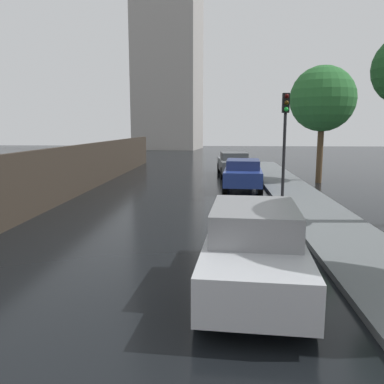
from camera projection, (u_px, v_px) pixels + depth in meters
name	position (u px, v px, depth m)	size (l,w,h in m)	color
car_grey_near_kerb	(234.00, 164.00, 23.88)	(2.03, 4.52, 1.41)	slate
car_blue_mid_road	(243.00, 174.00, 18.67)	(1.97, 4.38, 1.42)	navy
car_silver_far_ahead	(254.00, 247.00, 7.08)	(1.98, 4.46, 1.55)	#B2B5BA
traffic_light	(285.00, 125.00, 15.52)	(0.26, 0.39, 4.07)	black
street_tree_near	(323.00, 99.00, 20.33)	(3.34, 3.34, 6.02)	#4C3823
distant_tower	(168.00, 10.00, 50.86)	(8.99, 8.16, 40.12)	#9E9993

